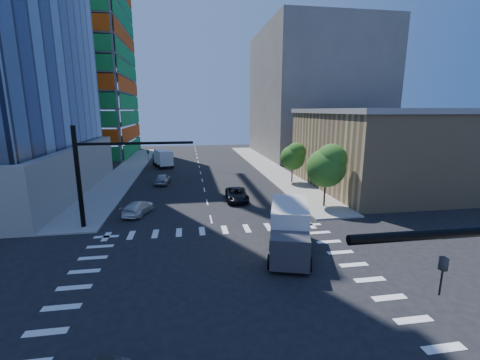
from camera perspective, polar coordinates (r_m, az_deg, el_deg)
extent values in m
plane|color=black|center=(20.66, -2.63, -17.92)|extent=(160.00, 160.00, 0.00)
cube|color=silver|center=(20.65, -2.63, -17.91)|extent=(20.00, 20.00, 0.01)
cube|color=#98968F|center=(60.41, 4.75, 2.44)|extent=(5.00, 60.00, 0.15)
cube|color=#98968F|center=(59.59, -19.29, 1.65)|extent=(5.00, 60.00, 0.15)
cube|color=#1A903C|center=(82.00, -19.60, 21.55)|extent=(0.12, 24.00, 49.00)
cube|color=#D4470C|center=(73.20, -31.95, 21.68)|extent=(24.00, 0.12, 49.00)
cube|color=tan|center=(48.33, 24.84, 4.77)|extent=(20.00, 22.00, 10.00)
cube|color=slate|center=(48.03, 25.41, 11.04)|extent=(20.50, 22.50, 0.60)
cube|color=#615C57|center=(78.38, 12.87, 14.65)|extent=(24.00, 30.00, 28.00)
imported|color=black|center=(9.50, 32.13, -14.25)|extent=(0.16, 0.20, 1.00)
cylinder|color=black|center=(31.28, -26.80, 0.39)|extent=(0.40, 0.40, 9.00)
cylinder|color=black|center=(29.72, -18.07, 6.22)|extent=(10.00, 0.24, 0.24)
imported|color=black|center=(29.71, -16.02, 4.20)|extent=(0.16, 0.20, 1.00)
cylinder|color=#382316|center=(36.06, 14.77, -2.74)|extent=(0.20, 0.20, 2.27)
sphere|color=#1B4A13|center=(35.40, 15.04, 2.10)|extent=(4.16, 4.16, 4.16)
sphere|color=#3C7828|center=(35.15, 15.93, 3.59)|extent=(3.25, 3.25, 3.25)
cylinder|color=#382316|center=(47.09, 9.22, 0.79)|extent=(0.20, 0.20, 1.92)
sphere|color=#1B4A13|center=(46.65, 9.33, 3.93)|extent=(3.52, 3.52, 3.52)
sphere|color=#3C7828|center=(46.38, 9.96, 4.89)|extent=(2.75, 2.75, 2.75)
imported|color=black|center=(37.56, -0.56, -2.59)|extent=(2.70, 5.41, 1.47)
imported|color=white|center=(34.38, -17.64, -4.70)|extent=(3.16, 5.02, 1.36)
imported|color=#A6A8AD|center=(47.34, -13.55, 0.23)|extent=(2.31, 4.65, 1.52)
cube|color=silver|center=(23.84, 8.80, -8.19)|extent=(4.16, 6.07, 2.88)
cube|color=#403F47|center=(24.10, 8.74, -9.80)|extent=(3.02, 2.65, 2.10)
cube|color=silver|center=(61.75, -13.66, 4.06)|extent=(3.77, 5.48, 2.59)
cube|color=#403F47|center=(61.84, -13.63, 3.46)|extent=(2.72, 2.40, 1.90)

